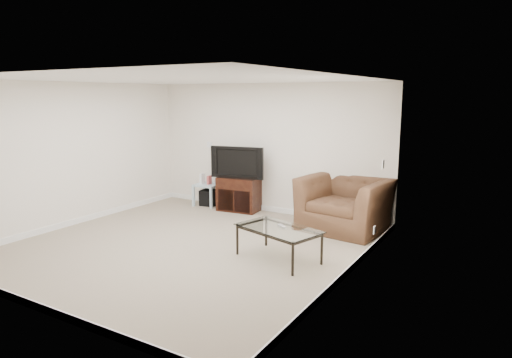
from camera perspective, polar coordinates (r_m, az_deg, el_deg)
The scene contains 18 objects.
floor at distance 7.13m, azimuth -8.50°, elevation -8.28°, with size 5.00×5.00×0.00m, color tan.
ceiling at distance 6.76m, azimuth -9.08°, elevation 12.24°, with size 5.00×5.00×0.00m, color white.
wall_back at distance 8.88m, azimuth 1.51°, elevation 3.83°, with size 5.00×0.02×2.50m, color silver.
wall_left at distance 8.63m, azimuth -21.75°, elevation 2.89°, with size 0.02×5.00×2.50m, color silver.
wall_right at distance 5.60m, azimuth 11.40°, elevation -0.30°, with size 0.02×5.00×2.50m, color silver.
plate_back at distance 9.63m, azimuth -5.84°, elevation 4.30°, with size 0.12×0.02×0.12m, color white.
plate_right_switch at distance 7.12m, azimuth 15.61°, elevation 1.79°, with size 0.02×0.09×0.13m, color white.
plate_right_outlet at distance 7.04m, azimuth 14.58°, elevation -6.19°, with size 0.02×0.08×0.12m, color white.
tv_stand at distance 9.11m, azimuth -2.02°, elevation -1.84°, with size 0.81×0.56×0.67m, color black, non-canonical shape.
dvd_player at distance 9.03m, azimuth -2.15°, elevation -0.51°, with size 0.42×0.29×0.06m, color black.
television at distance 8.96m, azimuth -2.14°, elevation 2.17°, with size 1.01×0.20×0.62m, color black.
side_table at distance 9.58m, azimuth -6.07°, elevation -1.94°, with size 0.47×0.47×0.45m, color silver, non-canonical shape.
subwoofer at distance 9.60m, azimuth -5.85°, elevation -2.32°, with size 0.32×0.32×0.32m, color black.
game_console at distance 9.56m, azimuth -6.74°, elevation 0.05°, with size 0.05×0.15×0.21m, color white.
game_case at distance 9.47m, azimuth -5.87°, elevation -0.12°, with size 0.05×0.13×0.18m, color #CC4C4C.
recliner at distance 7.87m, azimuth 11.10°, elevation -1.99°, with size 1.39×0.90×1.21m, color brown.
coffee_table at distance 6.44m, azimuth 2.80°, elevation -8.07°, with size 1.17×0.66×0.46m, color black, non-canonical shape.
remote at distance 6.42m, azimuth 3.26°, elevation -5.90°, with size 0.18×0.05×0.02m, color #B2B2B7.
Camera 1 is at (4.30, -5.21, 2.28)m, focal length 32.00 mm.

